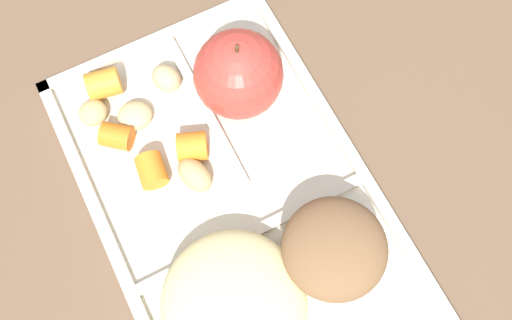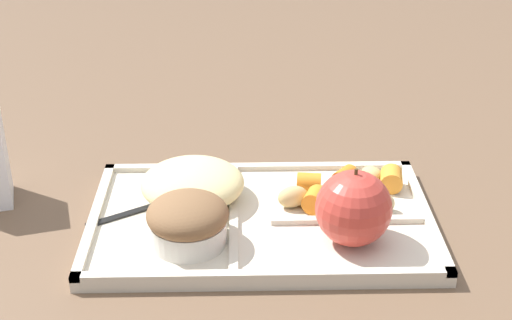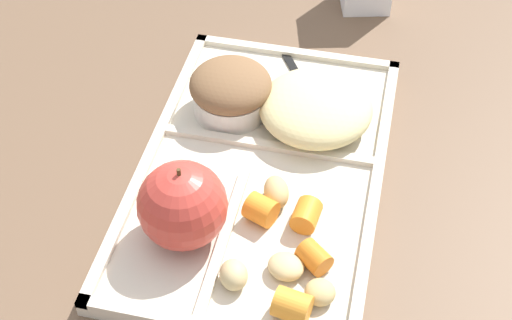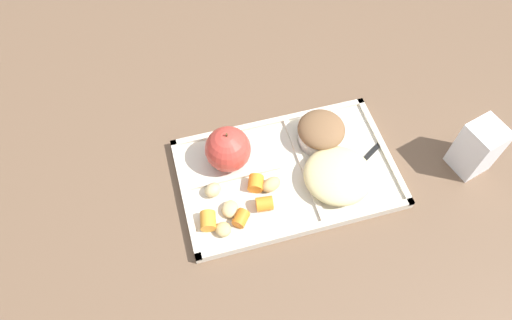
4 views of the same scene
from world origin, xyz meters
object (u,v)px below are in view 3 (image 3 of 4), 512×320
at_px(lunch_tray, 261,173).
at_px(bran_muffin, 231,91).
at_px(plastic_fork, 310,97).
at_px(green_apple, 182,206).

bearing_deg(lunch_tray, bran_muffin, 32.68).
distance_m(lunch_tray, bran_muffin, 0.10).
bearing_deg(bran_muffin, lunch_tray, -147.32).
bearing_deg(plastic_fork, lunch_tray, 165.96).
bearing_deg(bran_muffin, plastic_fork, -64.60).
bearing_deg(lunch_tray, green_apple, 152.04).
xyz_separation_m(green_apple, plastic_fork, (0.21, -0.08, -0.04)).
bearing_deg(lunch_tray, plastic_fork, -14.04).
distance_m(green_apple, plastic_fork, 0.23).
distance_m(lunch_tray, green_apple, 0.12).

